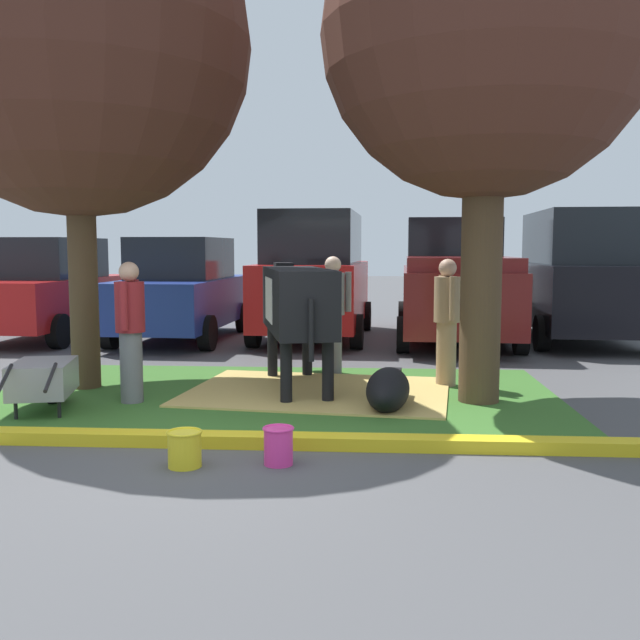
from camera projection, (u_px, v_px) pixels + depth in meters
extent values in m
plane|color=#4C4C4F|center=(206.00, 455.00, 6.30)|extent=(80.00, 80.00, 0.00)
cube|color=#386B28|center=(272.00, 396.00, 8.75)|extent=(6.96, 4.11, 0.02)
cube|color=yellow|center=(240.00, 440.00, 6.55)|extent=(8.16, 0.24, 0.12)
cube|color=tan|center=(318.00, 392.00, 8.93)|extent=(3.48, 2.78, 0.04)
cylinder|color=#4C3823|center=(83.00, 279.00, 9.11)|extent=(0.36, 0.36, 2.86)
sphere|color=#4C281E|center=(75.00, 40.00, 8.81)|extent=(4.37, 4.37, 4.37)
cylinder|color=#4C3823|center=(481.00, 279.00, 8.27)|extent=(0.47, 0.47, 2.93)
sphere|color=#4C281E|center=(487.00, 31.00, 7.99)|extent=(3.75, 3.75, 3.75)
cube|color=black|center=(298.00, 300.00, 9.03)|extent=(1.20, 2.40, 0.80)
cube|color=white|center=(296.00, 299.00, 9.18)|extent=(0.90, 1.04, 0.56)
cylinder|color=black|center=(286.00, 287.00, 10.33)|extent=(0.45, 0.69, 0.58)
cube|color=black|center=(283.00, 273.00, 10.62)|extent=(0.35, 0.49, 0.32)
cube|color=white|center=(282.00, 275.00, 10.82)|extent=(0.22, 0.16, 0.20)
cylinder|color=black|center=(272.00, 352.00, 9.92)|extent=(0.14, 0.14, 0.76)
cylinder|color=black|center=(307.00, 351.00, 10.00)|extent=(0.14, 0.14, 0.76)
cylinder|color=black|center=(286.00, 373.00, 8.22)|extent=(0.14, 0.14, 0.76)
cylinder|color=black|center=(328.00, 372.00, 8.30)|extent=(0.14, 0.14, 0.76)
cylinder|color=black|center=(311.00, 330.00, 7.88)|extent=(0.06, 0.06, 0.70)
ellipsoid|color=black|center=(388.00, 390.00, 7.98)|extent=(0.60, 1.15, 0.48)
cube|color=black|center=(392.00, 378.00, 8.57)|extent=(0.23, 0.30, 0.22)
cube|color=silver|center=(393.00, 376.00, 8.68)|extent=(0.11, 0.07, 0.16)
cylinder|color=black|center=(375.00, 398.00, 8.38)|extent=(0.14, 0.36, 0.10)
cylinder|color=#9E7F5B|center=(446.00, 355.00, 9.33)|extent=(0.26, 0.26, 0.86)
cylinder|color=#9E7F5B|center=(447.00, 299.00, 9.26)|extent=(0.34, 0.34, 0.59)
sphere|color=tan|center=(448.00, 268.00, 9.22)|extent=(0.23, 0.23, 0.23)
cylinder|color=#9E7F5B|center=(453.00, 298.00, 9.04)|extent=(0.09, 0.09, 0.56)
cylinder|color=#9E7F5B|center=(442.00, 296.00, 9.47)|extent=(0.09, 0.09, 0.56)
cylinder|color=slate|center=(333.00, 345.00, 10.23)|extent=(0.26, 0.26, 0.87)
cylinder|color=slate|center=(333.00, 294.00, 10.16)|extent=(0.34, 0.34, 0.60)
sphere|color=beige|center=(333.00, 265.00, 10.12)|extent=(0.24, 0.24, 0.24)
cylinder|color=slate|center=(348.00, 292.00, 10.15)|extent=(0.09, 0.09, 0.57)
cylinder|color=slate|center=(317.00, 292.00, 10.16)|extent=(0.09, 0.09, 0.57)
cylinder|color=slate|center=(131.00, 368.00, 8.32)|extent=(0.26, 0.26, 0.85)
cylinder|color=maroon|center=(130.00, 307.00, 8.25)|extent=(0.34, 0.34, 0.58)
sphere|color=tan|center=(129.00, 272.00, 8.21)|extent=(0.23, 0.23, 0.23)
cylinder|color=maroon|center=(135.00, 303.00, 8.46)|extent=(0.09, 0.09, 0.56)
cylinder|color=maroon|center=(124.00, 306.00, 8.03)|extent=(0.09, 0.09, 0.56)
cube|color=gray|center=(43.00, 378.00, 7.81)|extent=(0.78, 1.01, 0.36)
cylinder|color=black|center=(54.00, 389.00, 8.32)|extent=(0.18, 0.37, 0.36)
cylinder|color=black|center=(16.00, 410.00, 7.51)|extent=(0.04, 0.04, 0.24)
cylinder|color=black|center=(59.00, 408.00, 7.58)|extent=(0.04, 0.04, 0.24)
cylinder|color=black|center=(5.00, 379.00, 7.13)|extent=(0.16, 0.53, 0.23)
cylinder|color=black|center=(51.00, 377.00, 7.19)|extent=(0.16, 0.53, 0.23)
cylinder|color=yellow|center=(185.00, 449.00, 5.94)|extent=(0.28, 0.28, 0.30)
torus|color=yellow|center=(184.00, 432.00, 5.92)|extent=(0.30, 0.30, 0.02)
cylinder|color=#EA3893|center=(278.00, 446.00, 6.00)|extent=(0.25, 0.25, 0.31)
torus|color=#EA3893|center=(278.00, 428.00, 5.98)|extent=(0.27, 0.27, 0.02)
cube|color=red|center=(50.00, 300.00, 14.34)|extent=(2.02, 4.48, 0.90)
cube|color=black|center=(48.00, 258.00, 14.25)|extent=(1.69, 2.28, 0.80)
cylinder|color=black|center=(44.00, 315.00, 15.90)|extent=(0.25, 0.65, 0.64)
cylinder|color=black|center=(121.00, 316.00, 15.69)|extent=(0.25, 0.65, 0.64)
cylinder|color=black|center=(59.00, 331.00, 12.86)|extent=(0.25, 0.65, 0.64)
cube|color=navy|center=(182.00, 301.00, 14.08)|extent=(2.02, 4.48, 0.90)
cube|color=black|center=(182.00, 258.00, 13.99)|extent=(1.69, 2.28, 0.80)
cylinder|color=black|center=(163.00, 316.00, 15.64)|extent=(0.25, 0.65, 0.64)
cylinder|color=black|center=(243.00, 317.00, 15.43)|extent=(0.25, 0.65, 0.64)
cylinder|color=black|center=(110.00, 332.00, 12.82)|extent=(0.25, 0.65, 0.64)
cylinder|color=black|center=(207.00, 333.00, 12.61)|extent=(0.25, 0.65, 0.64)
cube|color=red|center=(315.00, 293.00, 14.33)|extent=(2.13, 4.69, 1.20)
cube|color=black|center=(315.00, 238.00, 14.22)|extent=(1.83, 3.28, 1.00)
cylinder|color=black|center=(281.00, 315.00, 15.98)|extent=(0.25, 0.65, 0.64)
cylinder|color=black|center=(366.00, 316.00, 15.76)|extent=(0.25, 0.65, 0.64)
cylinder|color=black|center=(253.00, 330.00, 13.02)|extent=(0.25, 0.65, 0.64)
cylinder|color=black|center=(357.00, 332.00, 12.80)|extent=(0.25, 0.65, 0.64)
cube|color=maroon|center=(455.00, 297.00, 13.93)|extent=(2.27, 5.49, 1.10)
cube|color=black|center=(453.00, 243.00, 14.75)|extent=(1.93, 1.89, 1.00)
cube|color=maroon|center=(460.00, 264.00, 12.66)|extent=(2.03, 2.79, 0.24)
cylinder|color=black|center=(403.00, 316.00, 15.83)|extent=(0.25, 0.65, 0.64)
cylinder|color=black|center=(495.00, 317.00, 15.60)|extent=(0.25, 0.65, 0.64)
cylinder|color=black|center=(403.00, 335.00, 12.37)|extent=(0.25, 0.65, 0.64)
cylinder|color=black|center=(521.00, 336.00, 12.13)|extent=(0.25, 0.65, 0.64)
cube|color=black|center=(578.00, 294.00, 13.83)|extent=(2.13, 4.69, 1.20)
cube|color=black|center=(580.00, 238.00, 13.72)|extent=(1.83, 3.28, 1.00)
cylinder|color=black|center=(516.00, 317.00, 15.48)|extent=(0.25, 0.65, 0.64)
cylinder|color=black|center=(606.00, 318.00, 15.26)|extent=(0.25, 0.65, 0.64)
cylinder|color=black|center=(542.00, 334.00, 12.53)|extent=(0.25, 0.65, 0.64)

